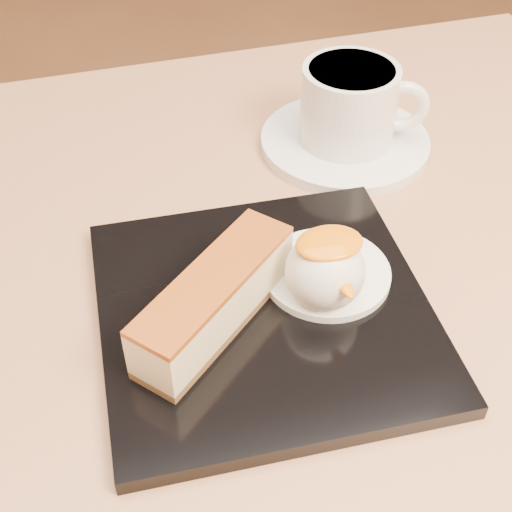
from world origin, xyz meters
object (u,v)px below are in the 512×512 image
object	(u,v)px
saucer	(345,142)
dessert_plate	(264,312)
cheesecake	(215,299)
ice_cream_scoop	(325,271)
coffee_cup	(351,103)
table	(291,456)

from	to	relation	value
saucer	dessert_plate	bearing A→B (deg)	-126.12
cheesecake	ice_cream_scoop	world-z (taller)	ice_cream_scoop
coffee_cup	ice_cream_scoop	bearing A→B (deg)	-96.20
ice_cream_scoop	saucer	size ratio (longest dim) A/B	0.35
saucer	cheesecake	bearing A→B (deg)	-132.06
dessert_plate	coffee_cup	xyz separation A→B (m)	(0.13, 0.18, 0.04)
table	dessert_plate	size ratio (longest dim) A/B	3.64
dessert_plate	ice_cream_scoop	xyz separation A→B (m)	(0.04, -0.01, 0.03)
dessert_plate	cheesecake	size ratio (longest dim) A/B	1.76
table	saucer	distance (m)	0.28
table	ice_cream_scoop	world-z (taller)	ice_cream_scoop
cheesecake	coffee_cup	xyz separation A→B (m)	(0.17, 0.18, 0.01)
cheesecake	coffee_cup	size ratio (longest dim) A/B	1.16
cheesecake	ice_cream_scoop	size ratio (longest dim) A/B	2.34
saucer	coffee_cup	distance (m)	0.04
ice_cream_scoop	table	bearing A→B (deg)	-146.64
cheesecake	saucer	distance (m)	0.25
dessert_plate	ice_cream_scoop	world-z (taller)	ice_cream_scoop
table	ice_cream_scoop	bearing A→B (deg)	33.36
dessert_plate	cheesecake	xyz separation A→B (m)	(-0.04, -0.01, 0.03)
table	coffee_cup	bearing A→B (deg)	60.04
table	cheesecake	bearing A→B (deg)	165.15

